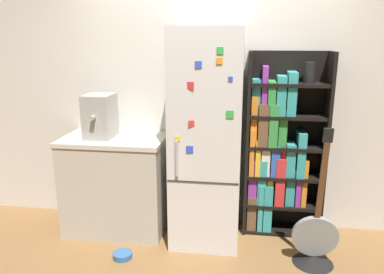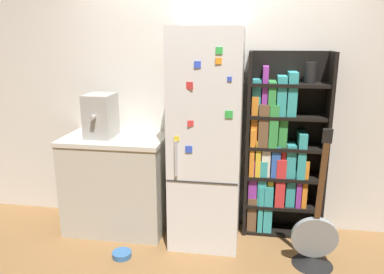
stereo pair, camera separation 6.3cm
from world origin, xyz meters
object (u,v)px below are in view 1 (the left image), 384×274
Objects in this scene: pet_bowl at (123,255)px; refrigerator at (207,138)px; guitar at (314,245)px; espresso_machine at (100,116)px; bookshelf at (278,152)px.

refrigerator is at bearing 35.63° from pet_bowl.
guitar is at bearing -19.61° from refrigerator.
pet_bowl is (-1.60, -0.15, -0.14)m from guitar.
espresso_machine is 2.18m from guitar.
guitar reaches higher than pet_bowl.
espresso_machine is (-0.99, 0.02, 0.17)m from refrigerator.
pet_bowl is at bearing -57.02° from espresso_machine.
bookshelf is at bearing 6.48° from espresso_machine.
pet_bowl is (-0.67, -0.48, -0.93)m from refrigerator.
bookshelf reaches higher than pet_bowl.
refrigerator is 4.80× the size of espresso_machine.
guitar is 7.09× the size of pet_bowl.
refrigerator is at bearing -161.99° from bookshelf.
refrigerator is 1.12× the size of bookshelf.
guitar is (0.93, -0.33, -0.79)m from refrigerator.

